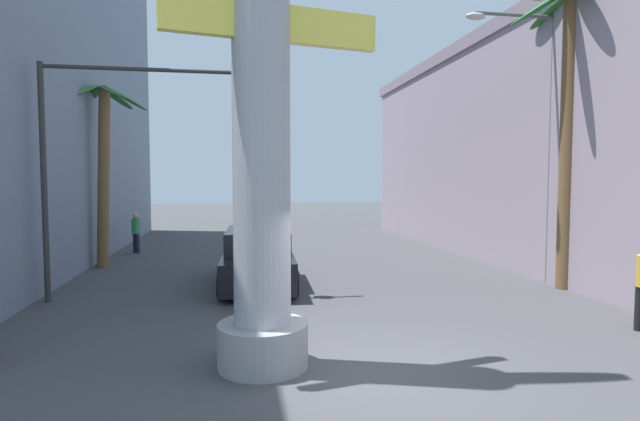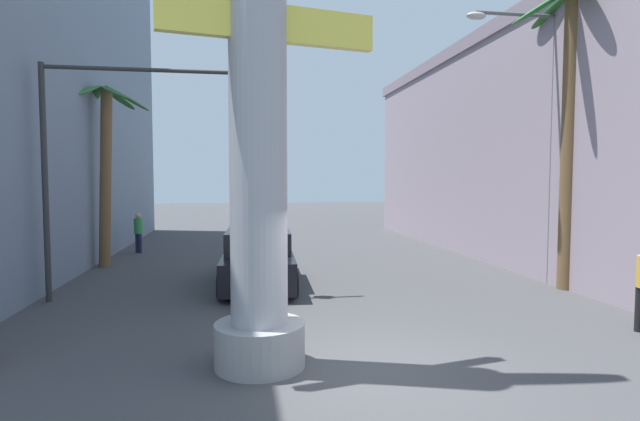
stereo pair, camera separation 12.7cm
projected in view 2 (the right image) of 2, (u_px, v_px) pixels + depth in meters
The scene contains 9 objects.
ground_plane at pixel (299, 263), 17.72m from camera, with size 92.05×92.05×0.00m, color #424244.
building_right at pixel (600, 145), 18.29m from camera, with size 8.99×25.85×8.45m.
neon_sign_pole at pixel (258, 52), 7.64m from camera, with size 3.79×1.44×10.94m.
street_lamp at pixel (540, 121), 13.94m from camera, with size 2.75×0.28×7.64m.
traffic_light_mast at pixel (122, 133), 12.16m from camera, with size 5.65×0.32×5.75m.
car_lead at pixel (258, 258), 14.17m from camera, with size 2.20×5.00×1.56m.
palm_tree_near_right at pixel (570, 108), 13.23m from camera, with size 3.17×3.22×8.00m.
palm_tree_mid_left at pixel (105, 151), 16.95m from camera, with size 3.18×3.03×6.22m.
pedestrian_far_left at pixel (138, 230), 20.16m from camera, with size 0.48×0.48×1.62m.
Camera 2 is at (-2.07, -7.46, 2.98)m, focal length 28.00 mm.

